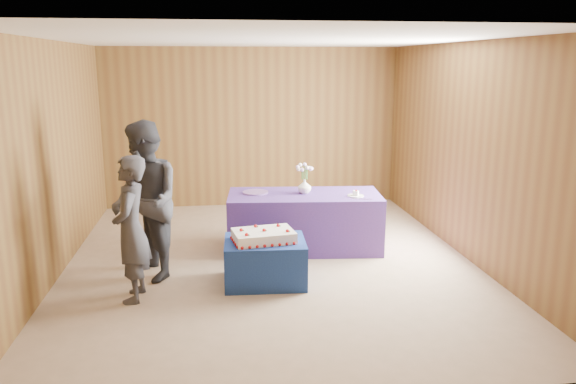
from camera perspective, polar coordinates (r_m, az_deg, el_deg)
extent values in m
plane|color=#9E846D|center=(7.07, -1.78, -7.19)|extent=(6.00, 6.00, 0.00)
cube|color=brown|center=(9.69, -3.68, 6.54)|extent=(5.00, 0.04, 2.70)
cube|color=brown|center=(3.82, 2.74, -3.64)|extent=(5.00, 0.04, 2.70)
cube|color=brown|center=(6.94, -22.90, 2.93)|extent=(0.04, 6.00, 2.70)
cube|color=brown|center=(7.40, 17.82, 3.92)|extent=(0.04, 6.00, 2.70)
cube|color=white|center=(6.64, -1.95, 15.24)|extent=(5.00, 6.00, 0.04)
cube|color=navy|center=(6.39, -2.35, -7.06)|extent=(0.94, 0.75, 0.50)
cube|color=#512F82|center=(7.50, 1.66, -2.99)|extent=(2.08, 1.08, 0.75)
cube|color=white|center=(6.26, -2.50, -4.48)|extent=(0.72, 0.53, 0.12)
sphere|color=#B00D0D|center=(6.01, -5.06, -5.72)|extent=(0.04, 0.04, 0.04)
sphere|color=#B00D0D|center=(6.16, 0.99, -5.19)|extent=(0.04, 0.04, 0.04)
sphere|color=#B00D0D|center=(6.42, -5.83, -4.50)|extent=(0.04, 0.04, 0.04)
sphere|color=#B00D0D|center=(6.56, -0.15, -4.04)|extent=(0.04, 0.04, 0.04)
sphere|color=#B00D0D|center=(6.10, -4.07, -4.21)|extent=(0.04, 0.04, 0.04)
cone|color=#125015|center=(6.10, -3.81, -4.32)|extent=(0.02, 0.03, 0.03)
sphere|color=#B00D0D|center=(6.37, -1.18, -3.40)|extent=(0.04, 0.04, 0.04)
cone|color=#125015|center=(6.38, -0.93, -3.51)|extent=(0.02, 0.03, 0.03)
sphere|color=#B00D0D|center=(6.24, -2.51, -3.77)|extent=(0.04, 0.04, 0.04)
cone|color=#125015|center=(6.25, -2.25, -3.88)|extent=(0.02, 0.03, 0.03)
imported|color=white|center=(7.42, 1.68, 0.57)|extent=(0.22, 0.22, 0.19)
cylinder|color=#2C6E2C|center=(7.39, 1.97, 1.87)|extent=(0.01, 0.01, 0.15)
sphere|color=#DFBBF2|center=(7.38, 2.40, 2.47)|extent=(0.05, 0.05, 0.05)
cylinder|color=#2C6E2C|center=(7.41, 1.88, 1.90)|extent=(0.01, 0.01, 0.15)
sphere|color=white|center=(7.43, 2.16, 2.55)|extent=(0.05, 0.05, 0.05)
cylinder|color=#2C6E2C|center=(7.42, 1.69, 1.92)|extent=(0.01, 0.01, 0.15)
sphere|color=#DFBBF2|center=(7.46, 1.70, 2.58)|extent=(0.05, 0.05, 0.05)
cylinder|color=#2C6E2C|center=(7.41, 1.51, 1.91)|extent=(0.01, 0.01, 0.15)
sphere|color=white|center=(7.44, 1.24, 2.55)|extent=(0.05, 0.05, 0.05)
cylinder|color=#2C6E2C|center=(7.39, 1.41, 1.88)|extent=(0.01, 0.01, 0.15)
sphere|color=#DFBBF2|center=(7.38, 0.99, 2.48)|extent=(0.05, 0.05, 0.05)
cylinder|color=#2C6E2C|center=(7.36, 1.44, 1.84)|extent=(0.01, 0.01, 0.15)
sphere|color=white|center=(7.32, 1.07, 2.39)|extent=(0.05, 0.05, 0.05)
cylinder|color=#2C6E2C|center=(7.35, 1.59, 1.81)|extent=(0.01, 0.01, 0.15)
sphere|color=#DFBBF2|center=(7.28, 1.44, 2.33)|extent=(0.05, 0.05, 0.05)
cylinder|color=#2C6E2C|center=(7.35, 1.79, 1.81)|extent=(0.01, 0.01, 0.15)
sphere|color=white|center=(7.28, 1.93, 2.32)|extent=(0.05, 0.05, 0.05)
cylinder|color=#2C6E2C|center=(7.36, 1.94, 1.83)|extent=(0.01, 0.01, 0.15)
sphere|color=#DFBBF2|center=(7.32, 2.31, 2.38)|extent=(0.05, 0.05, 0.05)
cylinder|color=#7551A2|center=(7.45, -3.33, -0.04)|extent=(0.41, 0.41, 0.02)
cylinder|color=silver|center=(7.32, 6.89, -0.38)|extent=(0.27, 0.27, 0.01)
cube|color=white|center=(7.32, 6.89, -0.11)|extent=(0.09, 0.09, 0.06)
sphere|color=#B00D0D|center=(7.29, 6.94, 0.18)|extent=(0.02, 0.02, 0.02)
cube|color=#BCBBC0|center=(7.18, 7.50, -0.71)|extent=(0.26, 0.09, 0.00)
imported|color=#32333B|center=(6.01, -15.65, -3.65)|extent=(0.39, 0.58, 1.54)
imported|color=#32333C|center=(6.54, -14.27, -0.92)|extent=(1.01, 1.10, 1.83)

